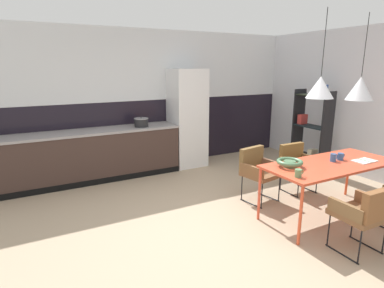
{
  "coord_description": "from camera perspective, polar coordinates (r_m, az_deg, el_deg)",
  "views": [
    {
      "loc": [
        -2.11,
        -2.92,
        1.97
      ],
      "look_at": [
        -0.1,
        0.82,
        0.93
      ],
      "focal_mm": 29.62,
      "sensor_mm": 36.0,
      "label": 1
    }
  ],
  "objects": [
    {
      "name": "ground_plane",
      "position": [
        4.11,
        6.94,
        -15.04
      ],
      "size": [
        8.74,
        8.74,
        0.0
      ],
      "primitive_type": "plane",
      "color": "tan"
    },
    {
      "name": "back_wall_splashback_dark",
      "position": [
        6.42,
        -8.43,
        1.91
      ],
      "size": [
        6.72,
        0.12,
        1.33
      ],
      "primitive_type": "cube",
      "color": "black",
      "rests_on": "ground"
    },
    {
      "name": "back_wall_panel_upper",
      "position": [
        6.29,
        -8.87,
        13.87
      ],
      "size": [
        6.72,
        0.12,
        1.33
      ],
      "primitive_type": "cube",
      "color": "silver",
      "rests_on": "back_wall_splashback_dark"
    },
    {
      "name": "kitchen_counter",
      "position": [
        5.82,
        -20.14,
        -2.28
      ],
      "size": [
        3.66,
        0.63,
        0.89
      ],
      "color": "#3E2C26",
      "rests_on": "ground"
    },
    {
      "name": "refrigerator_column",
      "position": [
        6.35,
        -0.86,
        4.66
      ],
      "size": [
        0.65,
        0.6,
        1.93
      ],
      "primitive_type": "cube",
      "color": "silver",
      "rests_on": "ground"
    },
    {
      "name": "dining_table",
      "position": [
        4.53,
        23.72,
        -3.69
      ],
      "size": [
        1.84,
        0.78,
        0.75
      ],
      "color": "#DD4E31",
      "rests_on": "ground"
    },
    {
      "name": "armchair_head_of_table",
      "position": [
        5.37,
        18.3,
        -3.0
      ],
      "size": [
        0.49,
        0.47,
        0.76
      ],
      "rotation": [
        0.0,
        0.0,
        3.13
      ],
      "color": "brown",
      "rests_on": "ground"
    },
    {
      "name": "armchair_corner_seat",
      "position": [
        3.84,
        28.84,
        -10.35
      ],
      "size": [
        0.5,
        0.48,
        0.78
      ],
      "rotation": [
        0.0,
        0.0,
        -0.02
      ],
      "color": "brown",
      "rests_on": "ground"
    },
    {
      "name": "armchair_far_side",
      "position": [
        4.83,
        11.7,
        -4.07
      ],
      "size": [
        0.56,
        0.55,
        0.79
      ],
      "rotation": [
        0.0,
        0.0,
        3.32
      ],
      "color": "brown",
      "rests_on": "ground"
    },
    {
      "name": "fruit_bowl",
      "position": [
        4.15,
        17.18,
        -3.19
      ],
      "size": [
        0.33,
        0.33,
        0.09
      ],
      "color": "#4C704C",
      "rests_on": "dining_table"
    },
    {
      "name": "open_book",
      "position": [
        4.79,
        28.61,
        -2.69
      ],
      "size": [
        0.31,
        0.2,
        0.02
      ],
      "color": "white",
      "rests_on": "dining_table"
    },
    {
      "name": "mug_short_terracotta",
      "position": [
        3.8,
        18.62,
        -5.01
      ],
      "size": [
        0.12,
        0.08,
        0.09
      ],
      "color": "#5B8456",
      "rests_on": "dining_table"
    },
    {
      "name": "mug_wide_latte",
      "position": [
        4.59,
        24.1,
        -2.24
      ],
      "size": [
        0.12,
        0.08,
        0.1
      ],
      "color": "#335B93",
      "rests_on": "dining_table"
    },
    {
      "name": "mug_white_ceramic",
      "position": [
        4.71,
        25.19,
        -2.05
      ],
      "size": [
        0.12,
        0.08,
        0.09
      ],
      "color": "#335B93",
      "rests_on": "dining_table"
    },
    {
      "name": "cooking_pot",
      "position": [
        5.9,
        -9.12,
        3.87
      ],
      "size": [
        0.26,
        0.26,
        0.18
      ],
      "color": "black",
      "rests_on": "kitchen_counter"
    },
    {
      "name": "open_shelf_unit",
      "position": [
        6.55,
        20.76,
        2.89
      ],
      "size": [
        0.3,
        0.73,
        1.65
      ],
      "rotation": [
        0.0,
        0.0,
        -1.57
      ],
      "color": "black",
      "rests_on": "ground"
    },
    {
      "name": "pendant_lamp_over_table_near",
      "position": [
        4.06,
        22.09,
        9.44
      ],
      "size": [
        0.32,
        0.32,
        1.01
      ],
      "color": "black"
    },
    {
      "name": "pendant_lamp_over_table_far",
      "position": [
        4.64,
        28.02,
        8.83
      ],
      "size": [
        0.34,
        0.34,
        1.06
      ],
      "color": "black"
    }
  ]
}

